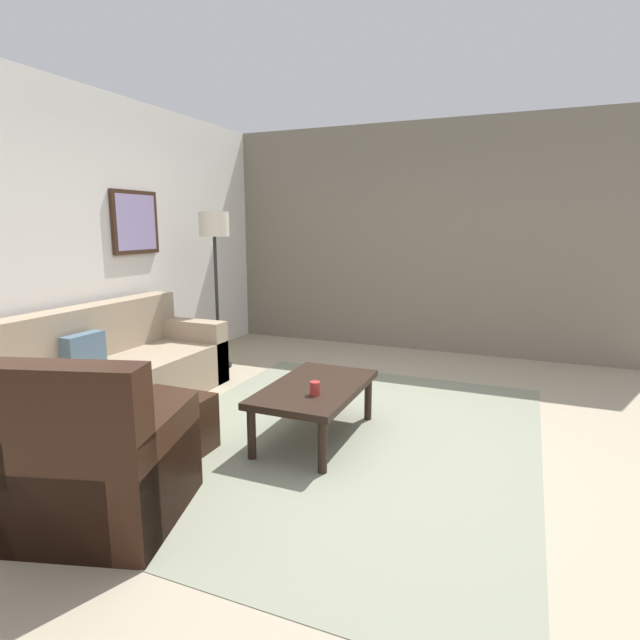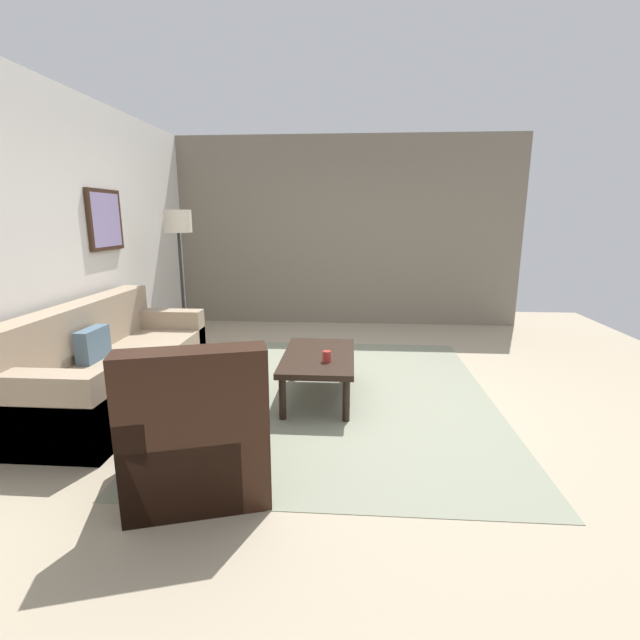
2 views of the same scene
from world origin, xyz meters
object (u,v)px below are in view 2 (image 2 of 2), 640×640
cup (327,356)px  couch_main (106,368)px  lamp_standing (179,236)px  armchair_leather (199,442)px  framed_artwork (105,220)px  ottoman (204,404)px  coffee_table (319,360)px

cup → couch_main: bearing=89.4°
couch_main → lamp_standing: 1.89m
armchair_leather → framed_artwork: size_ratio=1.57×
lamp_standing → framed_artwork: framed_artwork is taller
armchair_leather → lamp_standing: 3.23m
ottoman → lamp_standing: (2.03, 0.90, 1.21)m
framed_artwork → lamp_standing: bearing=-46.5°
framed_artwork → armchair_leather: bearing=-143.1°
armchair_leather → couch_main: bearing=45.1°
couch_main → coffee_table: (0.18, -1.92, 0.06)m
cup → framed_artwork: 2.85m
couch_main → framed_artwork: 1.68m
ottoman → coffee_table: bearing=-51.4°
couch_main → armchair_leather: (-1.30, -1.30, 0.01)m
armchair_leather → framed_artwork: bearing=36.9°
coffee_table → lamp_standing: lamp_standing is taller
cup → ottoman: bearing=117.2°
armchair_leather → ottoman: 0.83m
armchair_leather → cup: armchair_leather is taller
cup → framed_artwork: bearing=67.4°
lamp_standing → armchair_leather: bearing=-158.1°
coffee_table → cup: (-0.20, -0.09, 0.10)m
armchair_leather → ottoman: size_ratio=1.78×
coffee_table → framed_artwork: 2.75m
armchair_leather → cup: (1.27, -0.70, 0.15)m
cup → lamp_standing: size_ratio=0.06×
armchair_leather → ottoman: bearing=16.6°
couch_main → cup: size_ratio=23.81×
ottoman → lamp_standing: size_ratio=0.33×
couch_main → coffee_table: bearing=-84.6°
ottoman → coffee_table: size_ratio=0.51×
lamp_standing → cup: bearing=-130.1°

